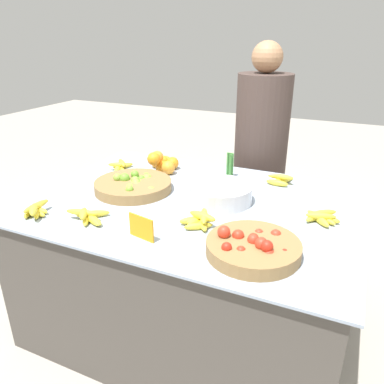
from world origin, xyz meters
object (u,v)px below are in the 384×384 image
Objects in this scene: tomato_basket at (253,247)px; price_sign at (141,227)px; metal_bowl at (221,193)px; lime_bowl at (134,185)px; vendor_person at (259,165)px.

tomato_basket is 0.45m from price_sign.
tomato_basket is 1.15× the size of metal_bowl.
vendor_person reaches higher than lime_bowl.
lime_bowl is at bearing -173.67° from metal_bowl.
metal_bowl is at bearing 6.33° from lime_bowl.
tomato_basket reaches higher than metal_bowl.
tomato_basket is at bearing -76.45° from vendor_person.
lime_bowl is at bearing 154.85° from tomato_basket.
metal_bowl is 0.85m from vendor_person.
lime_bowl reaches higher than metal_bowl.
vendor_person is at bearing 91.25° from metal_bowl.
price_sign is 1.34m from vendor_person.
tomato_basket reaches higher than lime_bowl.
lime_bowl is at bearing 137.89° from price_sign.
price_sign is at bearing -96.28° from vendor_person.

